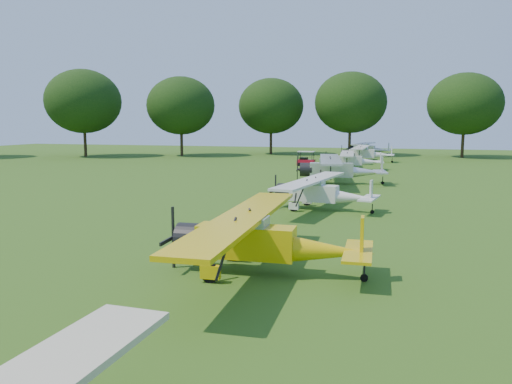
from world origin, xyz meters
TOP-DOWN VIEW (x-y plane):
  - ground at (0.00, 0.00)m, footprint 160.00×160.00m
  - tree_belt at (3.57, 0.16)m, footprint 137.36×130.27m
  - aircraft_2 at (1.09, -6.67)m, footprint 6.94×11.04m
  - aircraft_3 at (1.08, 6.36)m, footprint 6.25×9.91m
  - aircraft_4 at (0.58, 19.27)m, footprint 7.50×11.88m
  - aircraft_5 at (0.53, 32.67)m, footprint 6.28×10.00m
  - aircraft_6 at (1.21, 43.99)m, footprint 6.82×10.84m
  - aircraft_7 at (0.68, 56.53)m, footprint 6.74×10.68m
  - golf_cart at (-5.18, 35.81)m, footprint 2.07×1.33m

SIDE VIEW (x-z plane):
  - ground at x=0.00m, z-range 0.00..0.00m
  - golf_cart at x=-5.18m, z-range -0.29..1.44m
  - aircraft_3 at x=1.08m, z-range 0.16..2.11m
  - aircraft_5 at x=0.53m, z-range 0.17..2.13m
  - aircraft_7 at x=0.68m, z-range 0.18..2.27m
  - aircraft_6 at x=1.21m, z-range 0.18..2.32m
  - aircraft_2 at x=1.09m, z-range 0.18..2.36m
  - aircraft_4 at x=0.58m, z-range 0.20..2.53m
  - tree_belt at x=3.57m, z-range 0.77..15.29m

